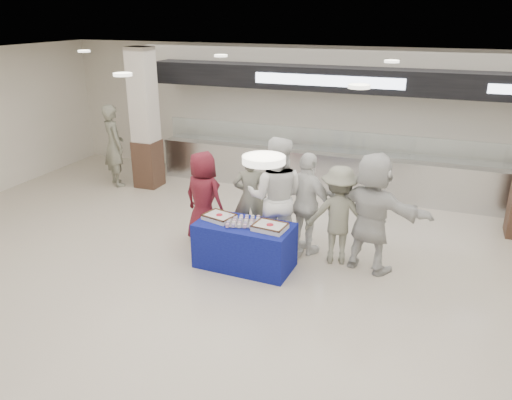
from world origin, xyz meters
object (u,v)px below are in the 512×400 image
at_px(soldier_b, 339,215).
at_px(soldier_bg, 114,146).
at_px(display_table, 245,245).
at_px(civilian_white, 372,213).
at_px(chef_short, 307,204).
at_px(chef_tall, 276,197).
at_px(sheet_cake_right, 270,226).
at_px(soldier_a, 250,198).
at_px(sheet_cake_left, 219,216).
at_px(civilian_maroon, 204,198).
at_px(cupcake_tray, 243,222).

relative_size(soldier_b, soldier_bg, 0.86).
height_order(display_table, civilian_white, civilian_white).
bearing_deg(chef_short, chef_tall, 47.09).
xyz_separation_m(sheet_cake_right, soldier_bg, (-4.86, 2.78, 0.16)).
bearing_deg(display_table, sheet_cake_right, -3.91).
distance_m(soldier_a, civilian_white, 2.20).
xyz_separation_m(sheet_cake_left, chef_short, (1.25, 0.80, 0.09)).
relative_size(chef_tall, chef_short, 1.15).
bearing_deg(display_table, civilian_maroon, 150.85).
relative_size(display_table, soldier_bg, 0.80).
bearing_deg(soldier_bg, civilian_white, -162.97).
bearing_deg(chef_tall, soldier_b, 175.36).
distance_m(display_table, civilian_maroon, 1.30).
bearing_deg(civilian_white, chef_tall, 17.06).
xyz_separation_m(display_table, civilian_maroon, (-1.04, 0.64, 0.46)).
bearing_deg(chef_tall, civilian_white, 171.38).
height_order(sheet_cake_left, cupcake_tray, sheet_cake_left).
height_order(display_table, sheet_cake_right, sheet_cake_right).
bearing_deg(soldier_bg, sheet_cake_right, -174.41).
distance_m(civilian_maroon, soldier_b, 2.39).
relative_size(display_table, sheet_cake_left, 2.81).
xyz_separation_m(chef_tall, civilian_white, (1.58, 0.00, -0.05)).
bearing_deg(soldier_b, chef_tall, -8.92).
height_order(sheet_cake_left, civilian_white, civilian_white).
height_order(cupcake_tray, soldier_b, soldier_b).
bearing_deg(civilian_maroon, sheet_cake_left, 147.99).
relative_size(chef_tall, soldier_bg, 1.06).
height_order(civilian_maroon, chef_tall, chef_tall).
bearing_deg(sheet_cake_left, display_table, -5.05).
bearing_deg(soldier_a, soldier_bg, -42.56).
bearing_deg(soldier_a, sheet_cake_left, 59.91).
xyz_separation_m(display_table, sheet_cake_right, (0.45, -0.05, 0.43)).
bearing_deg(sheet_cake_left, chef_short, 32.65).
bearing_deg(sheet_cake_left, cupcake_tray, -4.99).
relative_size(sheet_cake_right, chef_short, 0.30).
distance_m(soldier_a, soldier_b, 1.66).
xyz_separation_m(civilian_maroon, soldier_a, (0.75, 0.33, -0.01)).
xyz_separation_m(soldier_a, chef_short, (1.08, -0.12, 0.06)).
distance_m(soldier_b, soldier_bg, 6.11).
height_order(civilian_maroon, soldier_b, civilian_maroon).
height_order(sheet_cake_left, sheet_cake_right, sheet_cake_right).
relative_size(sheet_cake_right, soldier_b, 0.32).
relative_size(civilian_maroon, civilian_white, 0.86).
height_order(chef_tall, civilian_white, chef_tall).
height_order(sheet_cake_left, chef_short, chef_short).
bearing_deg(civilian_maroon, soldier_b, -164.20).
distance_m(soldier_a, soldier_bg, 4.49).
height_order(sheet_cake_right, soldier_a, soldier_a).
relative_size(sheet_cake_left, chef_short, 0.31).
relative_size(display_table, civilian_maroon, 0.93).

